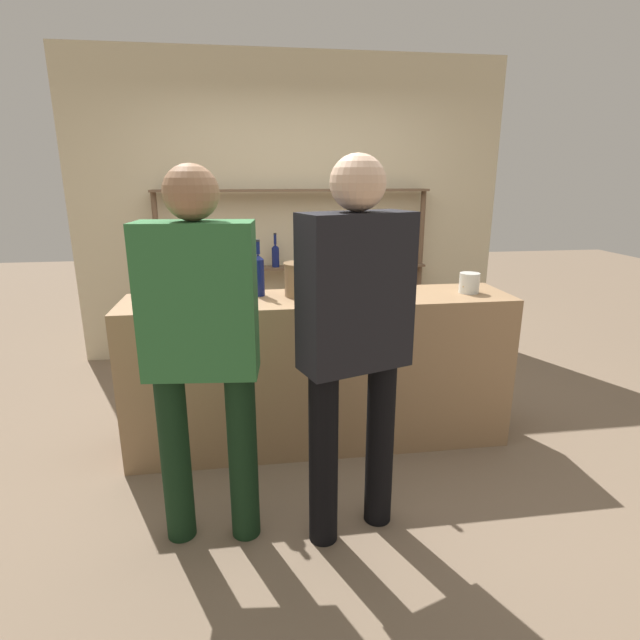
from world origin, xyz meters
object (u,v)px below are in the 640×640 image
object	(u,v)px
ice_bucket	(302,279)
cork_jar	(469,283)
customer_left	(201,337)
counter_bottle_0	(214,283)
customer_center	(355,329)
counter_bottle_1	(345,276)
counter_bottle_2	(259,274)

from	to	relation	value
ice_bucket	cork_jar	world-z (taller)	ice_bucket
ice_bucket	customer_left	xyz separation A→B (m)	(-0.55, -0.90, -0.06)
cork_jar	customer_left	size ratio (longest dim) A/B	0.07
counter_bottle_0	ice_bucket	world-z (taller)	counter_bottle_0
counter_bottle_0	customer_left	bearing A→B (deg)	-91.83
counter_bottle_0	customer_center	xyz separation A→B (m)	(0.66, -0.76, -0.07)
cork_jar	counter_bottle_1	bearing A→B (deg)	-177.20
counter_bottle_2	customer_left	bearing A→B (deg)	-106.66
cork_jar	counter_bottle_2	bearing A→B (deg)	175.30
counter_bottle_0	counter_bottle_1	world-z (taller)	counter_bottle_1
counter_bottle_1	counter_bottle_2	bearing A→B (deg)	163.85
counter_bottle_0	counter_bottle_2	bearing A→B (deg)	42.61
counter_bottle_1	customer_center	xyz separation A→B (m)	(-0.12, -0.85, -0.07)
customer_left	counter_bottle_0	bearing A→B (deg)	3.97
ice_bucket	customer_center	bearing A→B (deg)	-81.92
cork_jar	customer_left	distance (m)	1.83
customer_center	customer_left	world-z (taller)	customer_center
counter_bottle_2	customer_center	size ratio (longest dim) A/B	0.19
counter_bottle_2	cork_jar	xyz separation A→B (m)	(1.35, -0.11, -0.08)
ice_bucket	cork_jar	xyz separation A→B (m)	(1.08, -0.07, -0.04)
counter_bottle_0	counter_bottle_2	size ratio (longest dim) A/B	1.00
counter_bottle_1	customer_left	size ratio (longest dim) A/B	0.21
counter_bottle_1	customer_center	bearing A→B (deg)	-98.00
counter_bottle_1	ice_bucket	bearing A→B (deg)	156.89
customer_center	customer_left	size ratio (longest dim) A/B	1.02
counter_bottle_0	customer_center	size ratio (longest dim) A/B	0.19
counter_bottle_1	counter_bottle_2	distance (m)	0.54
counter_bottle_2	customer_left	world-z (taller)	customer_left
counter_bottle_0	cork_jar	bearing A→B (deg)	4.56
customer_center	customer_left	bearing A→B (deg)	66.33
cork_jar	counter_bottle_0	bearing A→B (deg)	-175.44
cork_jar	customer_left	world-z (taller)	customer_left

